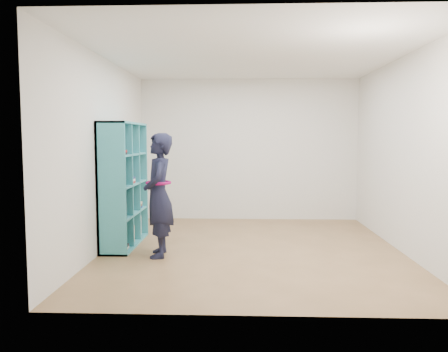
{
  "coord_description": "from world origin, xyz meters",
  "views": [
    {
      "loc": [
        -0.15,
        -5.88,
        1.52
      ],
      "look_at": [
        -0.39,
        0.3,
        0.98
      ],
      "focal_mm": 35.0,
      "sensor_mm": 36.0,
      "label": 1
    }
  ],
  "objects": [
    {
      "name": "floor",
      "position": [
        0.0,
        0.0,
        0.0
      ],
      "size": [
        4.5,
        4.5,
        0.0
      ],
      "primitive_type": "plane",
      "color": "brown",
      "rests_on": "ground"
    },
    {
      "name": "ceiling",
      "position": [
        0.0,
        0.0,
        2.6
      ],
      "size": [
        4.5,
        4.5,
        0.0
      ],
      "primitive_type": "plane",
      "color": "white",
      "rests_on": "wall_back"
    },
    {
      "name": "wall_left",
      "position": [
        -2.0,
        0.0,
        1.3
      ],
      "size": [
        0.02,
        4.5,
        2.6
      ],
      "primitive_type": "cube",
      "color": "silver",
      "rests_on": "floor"
    },
    {
      "name": "wall_right",
      "position": [
        2.0,
        0.0,
        1.3
      ],
      "size": [
        0.02,
        4.5,
        2.6
      ],
      "primitive_type": "cube",
      "color": "silver",
      "rests_on": "floor"
    },
    {
      "name": "wall_back",
      "position": [
        0.0,
        2.25,
        1.3
      ],
      "size": [
        4.0,
        0.02,
        2.6
      ],
      "primitive_type": "cube",
      "color": "silver",
      "rests_on": "floor"
    },
    {
      "name": "wall_front",
      "position": [
        0.0,
        -2.25,
        1.3
      ],
      "size": [
        4.0,
        0.02,
        2.6
      ],
      "primitive_type": "cube",
      "color": "silver",
      "rests_on": "floor"
    },
    {
      "name": "bookshelf",
      "position": [
        -1.83,
        0.21,
        0.85
      ],
      "size": [
        0.38,
        1.3,
        1.74
      ],
      "color": "teal",
      "rests_on": "floor"
    },
    {
      "name": "person",
      "position": [
        -1.2,
        -0.38,
        0.79
      ],
      "size": [
        0.46,
        0.62,
        1.58
      ],
      "rotation": [
        0.0,
        0.0,
        -1.43
      ],
      "color": "black",
      "rests_on": "floor"
    },
    {
      "name": "smartphone",
      "position": [
        -1.34,
        -0.32,
        0.9
      ],
      "size": [
        0.02,
        0.08,
        0.13
      ],
      "rotation": [
        0.22,
        0.0,
        0.17
      ],
      "color": "silver",
      "rests_on": "person"
    }
  ]
}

